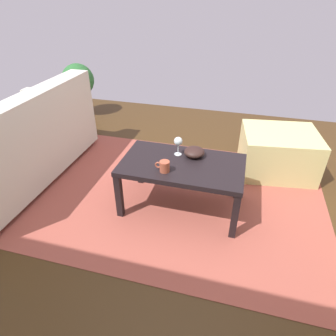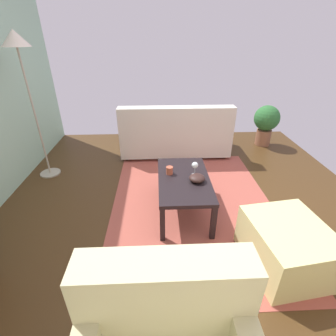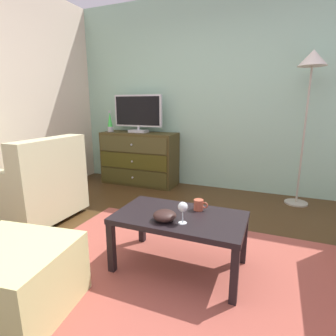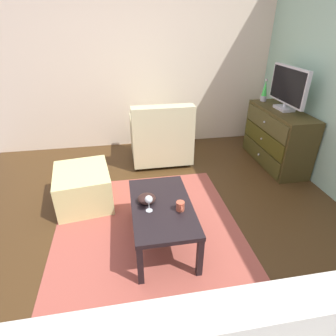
# 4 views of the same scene
# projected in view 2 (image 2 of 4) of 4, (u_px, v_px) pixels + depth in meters

# --- Properties ---
(ground_plane) EXTENTS (5.27, 4.77, 0.05)m
(ground_plane) POSITION_uv_depth(u_px,v_px,m) (177.00, 219.00, 2.76)
(ground_plane) COLOR #442D16
(area_rug) EXTENTS (2.60, 1.90, 0.01)m
(area_rug) POSITION_uv_depth(u_px,v_px,m) (192.00, 205.00, 2.93)
(area_rug) COLOR #A44D41
(area_rug) RESTS_ON ground_plane
(coffee_table) EXTENTS (0.97, 0.55, 0.44)m
(coffee_table) POSITION_uv_depth(u_px,v_px,m) (184.00, 182.00, 2.67)
(coffee_table) COLOR black
(coffee_table) RESTS_ON ground_plane
(wine_glass) EXTENTS (0.07, 0.07, 0.16)m
(wine_glass) POSITION_uv_depth(u_px,v_px,m) (195.00, 166.00, 2.65)
(wine_glass) COLOR silver
(wine_glass) RESTS_ON coffee_table
(mug) EXTENTS (0.11, 0.08, 0.09)m
(mug) POSITION_uv_depth(u_px,v_px,m) (170.00, 170.00, 2.71)
(mug) COLOR #B7533A
(mug) RESTS_ON coffee_table
(bowl_decorative) EXTENTS (0.17, 0.17, 0.08)m
(bowl_decorative) POSITION_uv_depth(u_px,v_px,m) (197.00, 178.00, 2.57)
(bowl_decorative) COLOR #321E1B
(bowl_decorative) RESTS_ON coffee_table
(couch_large) EXTENTS (0.85, 1.76, 0.85)m
(couch_large) POSITION_uv_depth(u_px,v_px,m) (175.00, 134.00, 4.10)
(couch_large) COLOR #332319
(couch_large) RESTS_ON ground_plane
(ottoman) EXTENTS (0.77, 0.69, 0.42)m
(ottoman) POSITION_uv_depth(u_px,v_px,m) (286.00, 246.00, 2.09)
(ottoman) COLOR #D4D087
(ottoman) RESTS_ON ground_plane
(standing_lamp) EXTENTS (0.32, 0.32, 1.85)m
(standing_lamp) POSITION_uv_depth(u_px,v_px,m) (19.00, 55.00, 2.83)
(standing_lamp) COLOR #A59E8C
(standing_lamp) RESTS_ON ground_plane
(potted_plant) EXTENTS (0.44, 0.44, 0.72)m
(potted_plant) POSITION_uv_depth(u_px,v_px,m) (266.00, 122.00, 4.35)
(potted_plant) COLOR brown
(potted_plant) RESTS_ON ground_plane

